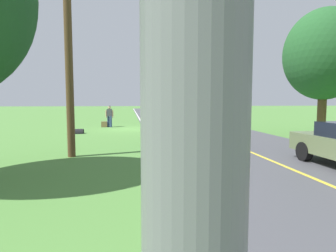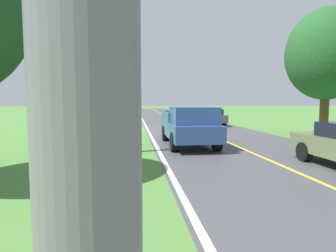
{
  "view_description": "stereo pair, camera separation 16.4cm",
  "coord_description": "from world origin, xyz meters",
  "px_view_note": "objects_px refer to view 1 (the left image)",
  "views": [
    {
      "loc": [
        -0.02,
        21.04,
        2.07
      ],
      "look_at": [
        -1.63,
        9.4,
        1.04
      ],
      "focal_mm": 30.25,
      "sensor_mm": 36.0,
      "label": 1
    },
    {
      "loc": [
        -0.19,
        21.06,
        2.07
      ],
      "look_at": [
        -1.63,
        9.4,
        1.04
      ],
      "focal_mm": 30.25,
      "sensor_mm": 36.0,
      "label": 2
    }
  ],
  "objects_px": {
    "hitchhiker_walking": "(110,115)",
    "pickup_truck_passing": "(189,125)",
    "suitcase_carried": "(104,124)",
    "tree_far_side_near": "(324,55)",
    "sedan_near_oncoming": "(207,117)",
    "utility_pole_roadside": "(68,43)"
  },
  "relations": [
    {
      "from": "hitchhiker_walking",
      "to": "tree_far_side_near",
      "type": "relative_size",
      "value": 0.23
    },
    {
      "from": "tree_far_side_near",
      "to": "sedan_near_oncoming",
      "type": "bearing_deg",
      "value": -59.55
    },
    {
      "from": "hitchhiker_walking",
      "to": "pickup_truck_passing",
      "type": "distance_m",
      "value": 11.15
    },
    {
      "from": "pickup_truck_passing",
      "to": "suitcase_carried",
      "type": "bearing_deg",
      "value": -65.29
    },
    {
      "from": "hitchhiker_walking",
      "to": "suitcase_carried",
      "type": "relative_size",
      "value": 3.8
    },
    {
      "from": "hitchhiker_walking",
      "to": "sedan_near_oncoming",
      "type": "relative_size",
      "value": 0.39
    },
    {
      "from": "hitchhiker_walking",
      "to": "sedan_near_oncoming",
      "type": "distance_m",
      "value": 8.21
    },
    {
      "from": "suitcase_carried",
      "to": "pickup_truck_passing",
      "type": "relative_size",
      "value": 0.09
    },
    {
      "from": "suitcase_carried",
      "to": "hitchhiker_walking",
      "type": "bearing_deg",
      "value": 100.86
    },
    {
      "from": "sedan_near_oncoming",
      "to": "utility_pole_roadside",
      "type": "height_order",
      "value": "utility_pole_roadside"
    },
    {
      "from": "tree_far_side_near",
      "to": "utility_pole_roadside",
      "type": "height_order",
      "value": "utility_pole_roadside"
    },
    {
      "from": "suitcase_carried",
      "to": "sedan_near_oncoming",
      "type": "bearing_deg",
      "value": 97.41
    },
    {
      "from": "hitchhiker_walking",
      "to": "suitcase_carried",
      "type": "xyz_separation_m",
      "value": [
        0.42,
        0.05,
        -0.75
      ]
    },
    {
      "from": "hitchhiker_walking",
      "to": "utility_pole_roadside",
      "type": "relative_size",
      "value": 0.21
    },
    {
      "from": "pickup_truck_passing",
      "to": "utility_pole_roadside",
      "type": "relative_size",
      "value": 0.65
    },
    {
      "from": "pickup_truck_passing",
      "to": "tree_far_side_near",
      "type": "relative_size",
      "value": 0.72
    },
    {
      "from": "hitchhiker_walking",
      "to": "tree_far_side_near",
      "type": "xyz_separation_m",
      "value": [
        -12.96,
        7.58,
        3.81
      ]
    },
    {
      "from": "utility_pole_roadside",
      "to": "hitchhiker_walking",
      "type": "bearing_deg",
      "value": -92.76
    },
    {
      "from": "suitcase_carried",
      "to": "utility_pole_roadside",
      "type": "relative_size",
      "value": 0.06
    },
    {
      "from": "suitcase_carried",
      "to": "utility_pole_roadside",
      "type": "height_order",
      "value": "utility_pole_roadside"
    },
    {
      "from": "hitchhiker_walking",
      "to": "suitcase_carried",
      "type": "bearing_deg",
      "value": 7.35
    },
    {
      "from": "sedan_near_oncoming",
      "to": "pickup_truck_passing",
      "type": "bearing_deg",
      "value": 70.14
    }
  ]
}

